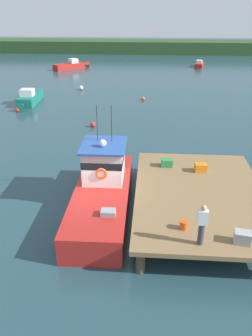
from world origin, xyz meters
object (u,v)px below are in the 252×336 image
at_px(moored_boat_near_channel, 29,98).
at_px(mooring_buoy_channel_marker, 143,99).
at_px(crate_single_by_cleat, 167,163).
at_px(mooring_buoy_inshore, 81,88).
at_px(main_fishing_boat, 103,187).
at_px(crate_single_far, 201,168).
at_px(moored_boat_far_right, 199,65).
at_px(crate_stack_mid_dock, 243,237).
at_px(mooring_buoy_outer, 93,125).
at_px(mooring_buoy_spare_mooring, 17,110).
at_px(moored_boat_mid_harbor, 71,66).
at_px(deckhand_by_the_boat, 202,224).
at_px(bait_bucket, 184,225).

xyz_separation_m(moored_boat_near_channel, mooring_buoy_channel_marker, (11.50, 2.12, -0.34)).
xyz_separation_m(crate_single_by_cleat, mooring_buoy_inshore, (-9.30, 23.12, -1.15)).
distance_m(main_fishing_boat, crate_single_far, 5.20).
height_order(mooring_buoy_channel_marker, mooring_buoy_inshore, mooring_buoy_inshore).
bearing_deg(moored_boat_far_right, crate_stack_mid_dock, -94.81).
relative_size(crate_stack_mid_dock, mooring_buoy_outer, 1.43).
bearing_deg(mooring_buoy_spare_mooring, mooring_buoy_inshore, 66.65).
bearing_deg(moored_boat_mid_harbor, moored_boat_far_right, 9.61).
bearing_deg(mooring_buoy_spare_mooring, crate_stack_mid_dock, -51.25).
relative_size(moored_boat_far_right, mooring_buoy_outer, 10.68).
xyz_separation_m(crate_single_far, deckhand_by_the_boat, (-0.73, -6.08, 0.65)).
xyz_separation_m(deckhand_by_the_boat, moored_boat_mid_harbor, (-14.72, 44.12, -1.53)).
bearing_deg(moored_boat_far_right, main_fishing_boat, -102.62).
distance_m(moored_boat_far_right, mooring_buoy_channel_marker, 23.70).
distance_m(crate_stack_mid_dock, moored_boat_mid_harbor, 46.86).
relative_size(deckhand_by_the_boat, mooring_buoy_outer, 3.88).
bearing_deg(mooring_buoy_spare_mooring, mooring_buoy_outer, -26.08).
bearing_deg(mooring_buoy_outer, crate_single_far, -54.01).
relative_size(main_fishing_boat, deckhand_by_the_boat, 6.03).
bearing_deg(mooring_buoy_inshore, crate_single_by_cleat, -68.10).
bearing_deg(crate_stack_mid_dock, bait_bucket, 161.04).
bearing_deg(main_fishing_boat, mooring_buoy_inshore, 103.63).
bearing_deg(crate_single_by_cleat, moored_boat_near_channel, 128.66).
height_order(deckhand_by_the_boat, moored_boat_far_right, deckhand_by_the_boat).
xyz_separation_m(crate_single_by_cleat, mooring_buoy_channel_marker, (-1.85, 18.80, -1.21)).
bearing_deg(bait_bucket, mooring_buoy_spare_mooring, 125.95).
relative_size(mooring_buoy_spare_mooring, mooring_buoy_outer, 0.88).
bearing_deg(deckhand_by_the_boat, mooring_buoy_channel_marker, 96.41).
distance_m(crate_stack_mid_dock, moored_boat_far_right, 47.54).
bearing_deg(crate_single_far, bait_bucket, -103.60).
bearing_deg(mooring_buoy_spare_mooring, bait_bucket, -54.05).
height_order(crate_single_far, crate_single_by_cleat, crate_single_far).
xyz_separation_m(mooring_buoy_channel_marker, mooring_buoy_outer, (-3.84, -9.08, 0.02)).
height_order(moored_boat_near_channel, mooring_buoy_spare_mooring, moored_boat_near_channel).
relative_size(bait_bucket, mooring_buoy_channel_marker, 0.91).
xyz_separation_m(crate_single_far, mooring_buoy_outer, (-7.43, 10.23, -1.20)).
xyz_separation_m(main_fishing_boat, mooring_buoy_channel_marker, (1.30, 21.06, -0.82)).
bearing_deg(moored_boat_near_channel, crate_single_by_cleat, -51.34).
distance_m(moored_boat_mid_harbor, mooring_buoy_inshore, 15.08).
height_order(mooring_buoy_channel_marker, mooring_buoy_outer, mooring_buoy_outer).
xyz_separation_m(crate_single_far, moored_boat_near_channel, (-15.08, 17.18, -0.88)).
height_order(main_fishing_boat, crate_single_far, main_fishing_boat).
xyz_separation_m(bait_bucket, mooring_buoy_inshore, (-9.78, 28.81, -1.12)).
xyz_separation_m(deckhand_by_the_boat, mooring_buoy_channel_marker, (-2.85, 25.39, -1.87)).
distance_m(main_fishing_boat, crate_stack_mid_dock, 7.05).
xyz_separation_m(deckhand_by_the_boat, mooring_buoy_outer, (-6.69, 16.31, -1.85)).
bearing_deg(main_fishing_boat, moored_boat_near_channel, 118.32).
bearing_deg(mooring_buoy_inshore, bait_bucket, -71.25).
bearing_deg(bait_bucket, crate_single_by_cleat, 94.89).
bearing_deg(crate_stack_mid_dock, mooring_buoy_outer, 117.05).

